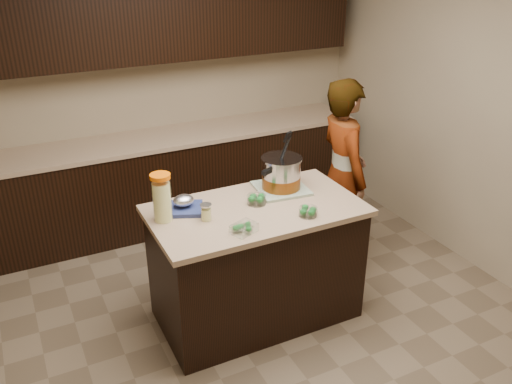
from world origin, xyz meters
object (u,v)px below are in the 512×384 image
(stock_pot, at_px, (281,175))
(lemonade_pitcher, at_px, (162,199))
(island, at_px, (256,263))
(person, at_px, (343,175))

(stock_pot, relative_size, lemonade_pitcher, 1.31)
(island, height_order, lemonade_pitcher, lemonade_pitcher)
(stock_pot, distance_m, person, 0.74)
(island, relative_size, lemonade_pitcher, 4.53)
(stock_pot, distance_m, lemonade_pitcher, 0.92)
(island, relative_size, person, 0.91)
(island, bearing_deg, person, 21.04)
(person, bearing_deg, stock_pot, 113.52)
(lemonade_pitcher, height_order, person, person)
(lemonade_pitcher, relative_size, person, 0.20)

